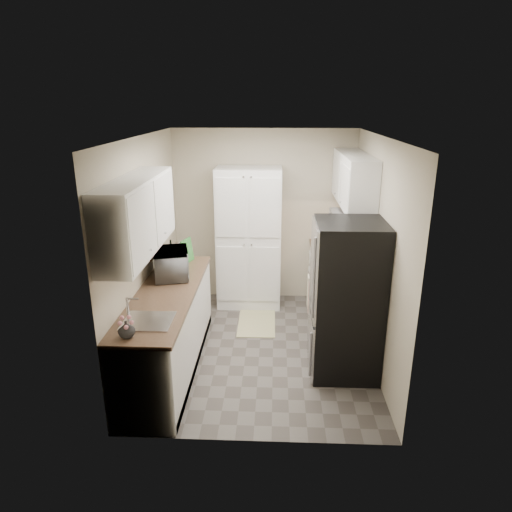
{
  "coord_description": "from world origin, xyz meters",
  "views": [
    {
      "loc": [
        0.17,
        -4.88,
        2.85
      ],
      "look_at": [
        -0.05,
        0.15,
        1.13
      ],
      "focal_mm": 32.0,
      "sensor_mm": 36.0,
      "label": 1
    }
  ],
  "objects": [
    {
      "name": "ground",
      "position": [
        0.0,
        0.0,
        0.0
      ],
      "size": [
        3.2,
        3.2,
        0.0
      ],
      "primitive_type": "plane",
      "color": "#56514C",
      "rests_on": "ground"
    },
    {
      "name": "room_shell",
      "position": [
        -0.02,
        -0.01,
        1.63
      ],
      "size": [
        2.64,
        3.24,
        2.52
      ],
      "color": "beige",
      "rests_on": "ground"
    },
    {
      "name": "pantry_cabinet",
      "position": [
        -0.2,
        1.32,
        1.0
      ],
      "size": [
        0.9,
        0.55,
        2.0
      ],
      "primitive_type": "cube",
      "color": "white",
      "rests_on": "ground"
    },
    {
      "name": "base_cabinet_left",
      "position": [
        -0.99,
        -0.43,
        0.44
      ],
      "size": [
        0.6,
        2.3,
        0.88
      ],
      "primitive_type": "cube",
      "color": "white",
      "rests_on": "ground"
    },
    {
      "name": "countertop_left",
      "position": [
        -0.99,
        -0.43,
        0.9
      ],
      "size": [
        0.63,
        2.33,
        0.04
      ],
      "primitive_type": "cube",
      "color": "brown",
      "rests_on": "base_cabinet_left"
    },
    {
      "name": "base_cabinet_right",
      "position": [
        0.99,
        1.19,
        0.44
      ],
      "size": [
        0.6,
        0.8,
        0.88
      ],
      "primitive_type": "cube",
      "color": "white",
      "rests_on": "ground"
    },
    {
      "name": "countertop_right",
      "position": [
        0.99,
        1.19,
        0.9
      ],
      "size": [
        0.63,
        0.83,
        0.04
      ],
      "primitive_type": "cube",
      "color": "brown",
      "rests_on": "base_cabinet_right"
    },
    {
      "name": "electric_range",
      "position": [
        0.97,
        0.39,
        0.48
      ],
      "size": [
        0.71,
        0.78,
        1.13
      ],
      "color": "#B7B7BC",
      "rests_on": "ground"
    },
    {
      "name": "refrigerator",
      "position": [
        0.94,
        -0.41,
        0.85
      ],
      "size": [
        0.7,
        0.72,
        1.7
      ],
      "primitive_type": "cube",
      "color": "#B7B7BC",
      "rests_on": "ground"
    },
    {
      "name": "microwave",
      "position": [
        -1.02,
        0.02,
        1.07
      ],
      "size": [
        0.5,
        0.63,
        0.31
      ],
      "primitive_type": "imported",
      "rotation": [
        0.0,
        0.0,
        1.81
      ],
      "color": "silver",
      "rests_on": "countertop_left"
    },
    {
      "name": "wine_bottle",
      "position": [
        -1.14,
        0.5,
        1.05
      ],
      "size": [
        0.07,
        0.07,
        0.27
      ],
      "primitive_type": "cylinder",
      "color": "black",
      "rests_on": "countertop_left"
    },
    {
      "name": "flower_vase",
      "position": [
        -1.09,
        -1.44,
        1.0
      ],
      "size": [
        0.16,
        0.16,
        0.15
      ],
      "primitive_type": "imported",
      "rotation": [
        0.0,
        0.0,
        0.15
      ],
      "color": "silver",
      "rests_on": "countertop_left"
    },
    {
      "name": "cutting_board",
      "position": [
        -0.93,
        0.51,
        1.07
      ],
      "size": [
        0.09,
        0.23,
        0.3
      ],
      "primitive_type": "cube",
      "rotation": [
        0.0,
        0.0,
        -0.31
      ],
      "color": "#308231",
      "rests_on": "countertop_left"
    },
    {
      "name": "toaster_oven",
      "position": [
        1.09,
        1.15,
        1.04
      ],
      "size": [
        0.46,
        0.51,
        0.24
      ],
      "primitive_type": "cube",
      "rotation": [
        0.0,
        0.0,
        0.36
      ],
      "color": "#ADACB0",
      "rests_on": "countertop_right"
    },
    {
      "name": "fruit_basket",
      "position": [
        1.1,
        1.12,
        1.21
      ],
      "size": [
        0.24,
        0.24,
        0.09
      ],
      "primitive_type": null,
      "rotation": [
        0.0,
        0.0,
        -0.08
      ],
      "color": "#DC5D05",
      "rests_on": "toaster_oven"
    },
    {
      "name": "kitchen_mat",
      "position": [
        -0.06,
        0.64,
        0.01
      ],
      "size": [
        0.5,
        0.79,
        0.01
      ],
      "primitive_type": "cube",
      "rotation": [
        0.0,
        0.0,
        0.01
      ],
      "color": "#C2BE85",
      "rests_on": "ground"
    }
  ]
}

